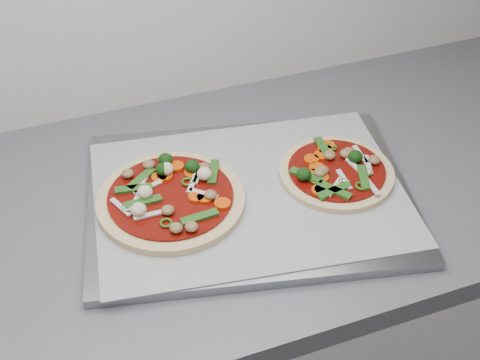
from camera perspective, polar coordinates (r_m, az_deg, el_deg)
name	(u,v)px	position (r m, az deg, el deg)	size (l,w,h in m)	color
baking_tray	(249,197)	(1.06, 0.80, -1.44)	(0.51, 0.37, 0.02)	gray
parchment	(249,192)	(1.06, 0.81, -1.07)	(0.48, 0.35, 0.00)	#95959A
pizza_left	(171,197)	(1.04, -5.93, -1.44)	(0.23, 0.23, 0.04)	beige
pizza_right	(336,171)	(1.09, 8.18, 0.73)	(0.19, 0.19, 0.03)	beige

